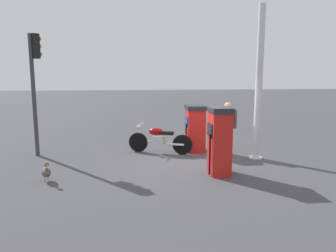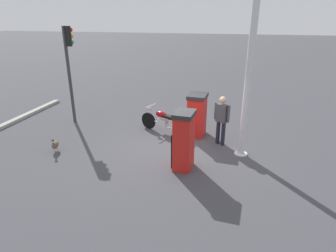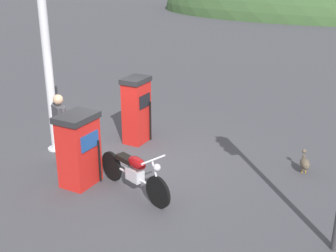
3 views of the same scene
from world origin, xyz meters
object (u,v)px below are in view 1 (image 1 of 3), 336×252
Objects in this scene: attendant_person at (227,125)px; roadside_traffic_light at (35,74)px; motorcycle_near_pump at (159,139)px; wandering_duck at (46,172)px; fuel_pump_far at (219,141)px; fuel_pump_near at (195,128)px; canopy_support_pole at (259,86)px.

roadside_traffic_light is at bearing -7.84° from attendant_person.
wandering_duck is at bearing 38.11° from motorcycle_near_pump.
fuel_pump_far is 2.07m from attendant_person.
roadside_traffic_light reaches higher than motorcycle_near_pump.
fuel_pump_near is at bearing -149.98° from wandering_duck.
roadside_traffic_light is at bearing -73.33° from wandering_duck.
fuel_pump_near is at bearing -37.16° from canopy_support_pole.
roadside_traffic_light reaches higher than wandering_duck.
roadside_traffic_light is (3.71, -0.31, 2.06)m from motorcycle_near_pump.
canopy_support_pole reaches higher than fuel_pump_far.
fuel_pump_far is 0.86× the size of motorcycle_near_pump.
wandering_duck is 3.55m from roadside_traffic_light.
canopy_support_pole is (-5.73, -1.19, 1.91)m from wandering_duck.
fuel_pump_far is 2.40m from canopy_support_pole.
canopy_support_pole reaches higher than attendant_person.
fuel_pump_near is 0.77× the size of motorcycle_near_pump.
motorcycle_near_pump is 3.73m from wandering_duck.
attendant_person is at bearing 172.16° from roadside_traffic_light.
fuel_pump_near is 5.23m from roadside_traffic_light.
motorcycle_near_pump is 4.25m from roadside_traffic_light.
fuel_pump_near is 1.08m from attendant_person.
wandering_duck is (4.14, 2.39, -0.53)m from fuel_pump_near.
wandering_duck is 6.15m from canopy_support_pole.
canopy_support_pole is at bearing 142.84° from fuel_pump_near.
wandering_duck is at bearing -0.87° from fuel_pump_far.
roadside_traffic_light is at bearing -4.72° from motorcycle_near_pump.
attendant_person is 1.52m from canopy_support_pole.
fuel_pump_near is at bearing 177.53° from roadside_traffic_light.
canopy_support_pole is at bearing -141.62° from fuel_pump_far.
roadside_traffic_light is at bearing -12.26° from canopy_support_pole.
fuel_pump_far is at bearing 151.53° from roadside_traffic_light.
attendant_person is 0.45× the size of roadside_traffic_light.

